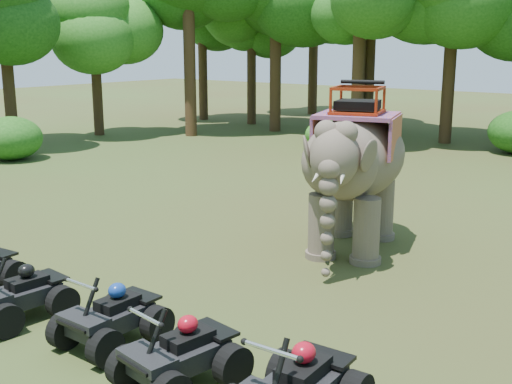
% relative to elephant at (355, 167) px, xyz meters
% --- Properties ---
extents(ground, '(110.00, 110.00, 0.00)m').
position_rel_elephant_xyz_m(ground, '(-0.26, -4.52, -1.89)').
color(ground, '#47381E').
rests_on(ground, ground).
extents(elephant, '(3.21, 4.89, 3.79)m').
position_rel_elephant_xyz_m(elephant, '(0.00, 0.00, 0.00)').
color(elephant, brown).
rests_on(elephant, ground).
extents(atv_1, '(1.29, 1.68, 1.18)m').
position_rel_elephant_xyz_m(atv_1, '(-2.56, -6.94, -1.30)').
color(atv_1, black).
rests_on(atv_1, ground).
extents(atv_2, '(1.18, 1.62, 1.20)m').
position_rel_elephant_xyz_m(atv_2, '(-0.59, -6.62, -1.29)').
color(atv_2, black).
rests_on(atv_2, ground).
extents(atv_3, '(1.45, 1.82, 1.23)m').
position_rel_elephant_xyz_m(atv_3, '(1.15, -6.88, -1.28)').
color(atv_3, black).
rests_on(atv_3, ground).
extents(atv_4, '(1.38, 1.83, 1.31)m').
position_rel_elephant_xyz_m(atv_4, '(2.96, -6.72, -1.24)').
color(atv_4, black).
rests_on(atv_4, ground).
extents(tree_24, '(5.27, 5.27, 7.53)m').
position_rel_elephant_xyz_m(tree_24, '(-19.77, 3.81, 1.87)').
color(tree_24, '#195114').
rests_on(tree_24, ground).
extents(tree_25, '(4.85, 4.85, 6.93)m').
position_rel_elephant_xyz_m(tree_25, '(-19.65, 8.67, 1.57)').
color(tree_25, '#195114').
rests_on(tree_25, ground).
extents(tree_26, '(6.83, 6.83, 9.75)m').
position_rel_elephant_xyz_m(tree_26, '(-15.66, 11.34, 2.98)').
color(tree_26, '#195114').
rests_on(tree_26, ground).
extents(tree_27, '(6.99, 6.99, 9.99)m').
position_rel_elephant_xyz_m(tree_27, '(-13.28, 15.40, 3.10)').
color(tree_27, '#195114').
rests_on(tree_27, ground).
extents(tree_28, '(5.59, 5.59, 7.99)m').
position_rel_elephant_xyz_m(tree_28, '(-7.66, 14.10, 2.10)').
color(tree_28, '#195114').
rests_on(tree_28, ground).
extents(tree_29, '(6.56, 6.56, 9.37)m').
position_rel_elephant_xyz_m(tree_29, '(-4.38, 16.85, 2.79)').
color(tree_29, '#195114').
rests_on(tree_29, ground).
extents(tree_30, '(5.72, 5.72, 8.17)m').
position_rel_elephant_xyz_m(tree_30, '(-19.99, 17.11, 2.19)').
color(tree_30, '#195114').
rests_on(tree_30, ground).
extents(tree_31, '(5.17, 5.17, 7.38)m').
position_rel_elephant_xyz_m(tree_31, '(-16.20, 17.10, 1.80)').
color(tree_31, '#195114').
rests_on(tree_31, ground).
extents(tree_34, '(7.39, 7.39, 10.55)m').
position_rel_elephant_xyz_m(tree_34, '(-9.67, 19.04, 3.38)').
color(tree_34, '#195114').
rests_on(tree_34, ground).
extents(tree_35, '(6.63, 6.63, 9.47)m').
position_rel_elephant_xyz_m(tree_35, '(-9.93, 18.49, 2.84)').
color(tree_35, '#195114').
rests_on(tree_35, ground).
extents(tree_38, '(7.30, 7.30, 10.43)m').
position_rel_elephant_xyz_m(tree_38, '(-16.31, 23.87, 3.32)').
color(tree_38, '#195114').
rests_on(tree_38, ground).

